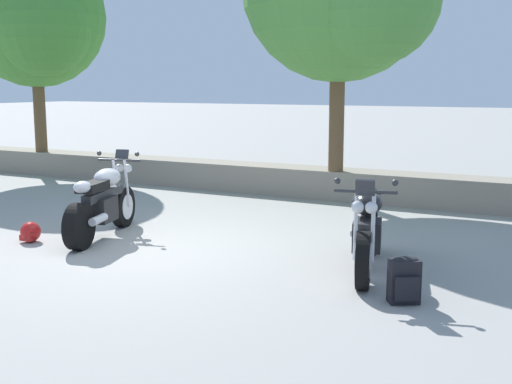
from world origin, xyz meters
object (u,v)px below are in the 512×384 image
motorcycle_silver_near_left (103,203)px  rider_helmet (30,232)px  leafy_tree_far_left (36,19)px  motorcycle_black_centre (367,230)px  rider_backpack (404,279)px

motorcycle_silver_near_left → rider_helmet: 1.06m
rider_helmet → leafy_tree_far_left: (-4.91, 5.03, 3.51)m
motorcycle_black_centre → rider_backpack: motorcycle_black_centre is taller
motorcycle_silver_near_left → leafy_tree_far_left: leafy_tree_far_left is taller
motorcycle_silver_near_left → rider_backpack: bearing=-10.3°
rider_backpack → leafy_tree_far_left: 11.87m
motorcycle_silver_near_left → rider_helmet: (-0.69, -0.72, -0.35)m
leafy_tree_far_left → rider_backpack: bearing=-26.9°
motorcycle_silver_near_left → rider_helmet: size_ratio=7.22×
motorcycle_silver_near_left → leafy_tree_far_left: bearing=142.4°
motorcycle_black_centre → leafy_tree_far_left: bearing=155.9°
rider_backpack → rider_helmet: size_ratio=1.68×
motorcycle_silver_near_left → motorcycle_black_centre: size_ratio=1.00×
motorcycle_black_centre → rider_helmet: (-4.54, -0.81, -0.35)m
rider_backpack → leafy_tree_far_left: bearing=153.1°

